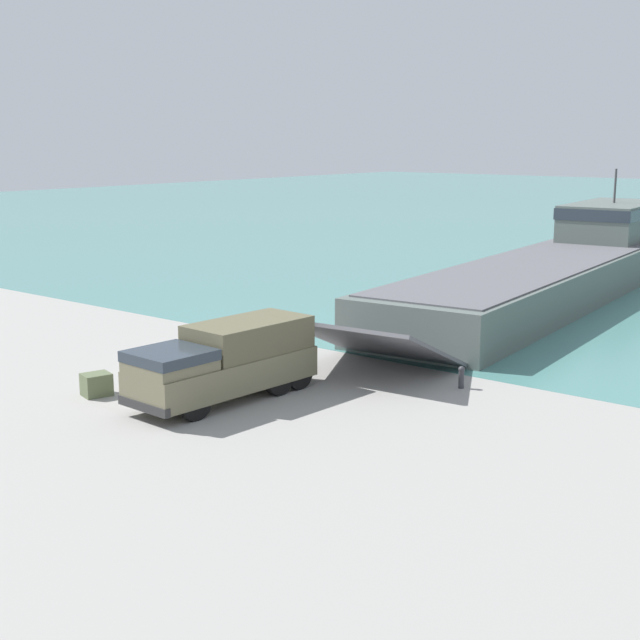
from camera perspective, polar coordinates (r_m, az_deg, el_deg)
name	(u,v)px	position (r m, az deg, el deg)	size (l,w,h in m)	color
ground_plane	(220,378)	(36.36, -6.40, -3.73)	(240.00, 240.00, 0.00)	gray
landing_craft	(564,264)	(58.01, 15.37, 3.49)	(10.50, 42.67, 7.38)	#56605B
military_truck	(225,360)	(33.11, -6.11, -2.58)	(2.96, 7.69, 2.80)	#6B664C
soldier_on_ramp	(162,364)	(34.57, -10.09, -2.82)	(0.31, 0.47, 1.83)	#6B664C
mooring_bollard	(461,376)	(35.05, 9.04, -3.57)	(0.26, 0.26, 0.88)	#333338
cargo_crate	(97,385)	(34.71, -14.11, -4.03)	(0.85, 1.02, 0.85)	#566042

